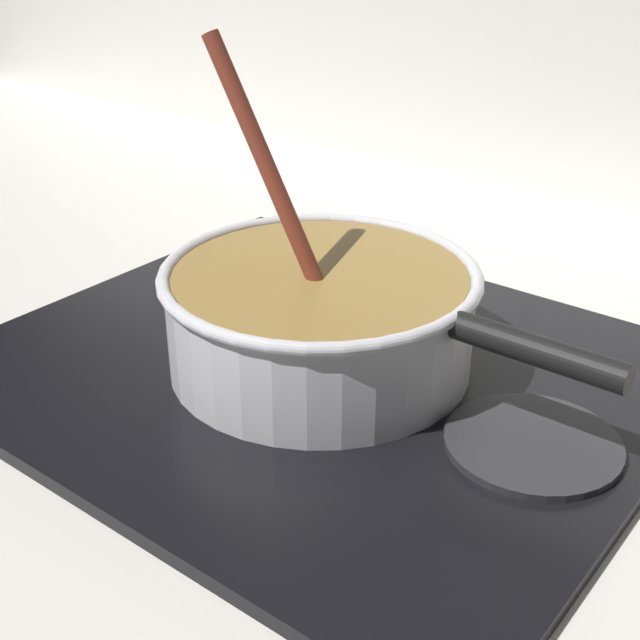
# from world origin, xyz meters

# --- Properties ---
(ground) EXTENTS (2.40, 1.60, 0.04)m
(ground) POSITION_xyz_m (0.00, 0.00, -0.02)
(ground) COLOR beige
(hob_plate) EXTENTS (0.56, 0.48, 0.01)m
(hob_plate) POSITION_xyz_m (0.14, 0.22, 0.01)
(hob_plate) COLOR black
(hob_plate) RESTS_ON ground
(burner_ring) EXTENTS (0.16, 0.16, 0.01)m
(burner_ring) POSITION_xyz_m (0.14, 0.22, 0.02)
(burner_ring) COLOR #592D0C
(burner_ring) RESTS_ON hob_plate
(spare_burner) EXTENTS (0.13, 0.13, 0.01)m
(spare_burner) POSITION_xyz_m (0.34, 0.22, 0.01)
(spare_burner) COLOR #262628
(spare_burner) RESTS_ON hob_plate
(cooking_pan) EXTENTS (0.39, 0.26, 0.27)m
(cooking_pan) POSITION_xyz_m (0.14, 0.22, 0.06)
(cooking_pan) COLOR silver
(cooking_pan) RESTS_ON hob_plate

